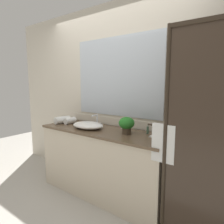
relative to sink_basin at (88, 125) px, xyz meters
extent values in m
plane|color=#B7B2A8|center=(0.22, 0.05, -0.94)|extent=(8.00, 8.00, 0.00)
cube|color=beige|center=(0.22, 0.39, 0.36)|extent=(4.40, 0.05, 2.60)
cube|color=beige|center=(0.22, 0.36, 0.01)|extent=(1.80, 0.01, 0.11)
cube|color=silver|center=(0.22, 0.36, 0.65)|extent=(1.39, 0.01, 1.08)
cube|color=beige|center=(0.22, 0.06, -0.51)|extent=(1.80, 0.56, 0.87)
cube|color=brown|center=(0.22, 0.05, -0.06)|extent=(1.80, 0.58, 0.03)
cylinder|color=#2D2319|center=(1.17, -0.22, 0.06)|extent=(0.04, 0.04, 2.00)
cube|color=#382B21|center=(1.17, 0.06, 0.06)|extent=(0.01, 0.57, 1.96)
cylinder|color=#2D2319|center=(1.15, -0.21, 0.17)|extent=(0.32, 0.02, 0.02)
cube|color=white|center=(1.15, -0.21, 0.01)|extent=(0.22, 0.04, 0.36)
ellipsoid|color=white|center=(0.00, 0.00, 0.00)|extent=(0.46, 0.33, 0.09)
cube|color=silver|center=(0.00, 0.19, -0.03)|extent=(0.17, 0.04, 0.02)
cylinder|color=silver|center=(0.00, 0.19, 0.04)|extent=(0.02, 0.02, 0.14)
cylinder|color=silver|center=(0.00, 0.14, 0.11)|extent=(0.02, 0.11, 0.02)
cylinder|color=silver|center=(-0.06, 0.19, -0.01)|extent=(0.02, 0.02, 0.04)
cylinder|color=silver|center=(0.06, 0.19, -0.01)|extent=(0.02, 0.02, 0.04)
cylinder|color=#473828|center=(0.57, 0.06, -0.01)|extent=(0.11, 0.11, 0.07)
ellipsoid|color=#267426|center=(0.57, 0.06, 0.09)|extent=(0.19, 0.19, 0.15)
cube|color=silver|center=(0.91, 0.12, -0.04)|extent=(0.10, 0.07, 0.01)
ellipsoid|color=silver|center=(0.91, 0.12, -0.02)|extent=(0.07, 0.04, 0.02)
cylinder|color=#4C7056|center=(0.78, 0.22, 0.00)|extent=(0.03, 0.03, 0.09)
cylinder|color=#B7B2A8|center=(0.78, 0.22, 0.05)|extent=(0.02, 0.02, 0.01)
cylinder|color=silver|center=(0.40, 0.25, -0.01)|extent=(0.03, 0.03, 0.08)
cylinder|color=black|center=(0.40, 0.25, 0.04)|extent=(0.02, 0.02, 0.02)
cylinder|color=white|center=(-0.54, 0.01, 0.01)|extent=(0.15, 0.25, 0.11)
cylinder|color=white|center=(-0.43, 0.07, 0.00)|extent=(0.09, 0.19, 0.09)
camera|label=1|loc=(1.80, -1.91, 0.56)|focal=31.65mm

